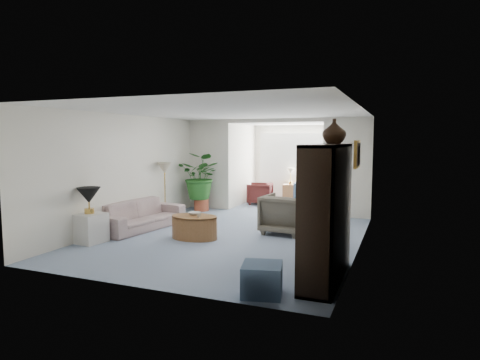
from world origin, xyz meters
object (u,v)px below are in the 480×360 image
at_px(entertainment_cabinet, 327,213).
at_px(sunroom_chair_maroon, 260,194).
at_px(coffee_cup, 199,215).
at_px(ottoman, 262,279).
at_px(side_table_dark, 321,220).
at_px(floor_lamp, 165,168).
at_px(wingback_chair, 285,214).
at_px(table_lamp, 89,195).
at_px(plant_pot, 201,205).
at_px(framed_picture, 358,154).
at_px(sunroom_chair_blue, 309,194).
at_px(sofa, 141,215).
at_px(coffee_table, 194,227).
at_px(cabinet_urn, 334,131).
at_px(end_table, 90,228).
at_px(coffee_bowl, 194,213).

xyz_separation_m(entertainment_cabinet, sunroom_chair_maroon, (-3.03, 6.00, -0.62)).
distance_m(coffee_cup, ottoman, 3.02).
bearing_deg(side_table_dark, floor_lamp, 176.27).
distance_m(wingback_chair, side_table_dark, 0.77).
bearing_deg(table_lamp, plant_pot, 84.51).
relative_size(framed_picture, coffee_cup, 5.47).
bearing_deg(framed_picture, sunroom_chair_blue, 112.12).
distance_m(sofa, ottoman, 4.53).
xyz_separation_m(sofa, coffee_table, (1.49, -0.33, -0.08)).
relative_size(sofa, cabinet_urn, 5.84).
xyz_separation_m(framed_picture, cabinet_urn, (-0.23, -1.16, 0.37)).
bearing_deg(coffee_table, end_table, -148.82).
relative_size(sunroom_chair_blue, sunroom_chair_maroon, 1.16).
height_order(side_table_dark, ottoman, side_table_dark).
height_order(floor_lamp, coffee_bowl, floor_lamp).
relative_size(coffee_table, plant_pot, 2.37).
relative_size(coffee_bowl, cabinet_urn, 0.64).
bearing_deg(ottoman, floor_lamp, 134.54).
bearing_deg(plant_pot, entertainment_cabinet, -46.12).
bearing_deg(side_table_dark, coffee_table, -148.21).
distance_m(framed_picture, plant_pot, 5.35).
bearing_deg(entertainment_cabinet, plant_pot, 133.88).
bearing_deg(coffee_bowl, framed_picture, 2.22).
bearing_deg(entertainment_cabinet, table_lamp, 174.69).
distance_m(ottoman, sunroom_chair_blue, 6.93).
height_order(wingback_chair, plant_pot, wingback_chair).
distance_m(framed_picture, sunroom_chair_maroon, 5.60).
relative_size(coffee_bowl, coffee_cup, 2.54).
xyz_separation_m(cabinet_urn, sunroom_chair_blue, (-1.53, 5.50, -1.70)).
xyz_separation_m(end_table, sunroom_chair_blue, (2.99, 5.58, 0.10)).
distance_m(end_table, side_table_dark, 4.62).
bearing_deg(sunroom_chair_blue, entertainment_cabinet, -173.58).
distance_m(sofa, entertainment_cabinet, 4.72).
xyz_separation_m(coffee_table, cabinet_urn, (2.83, -0.94, 1.85)).
height_order(coffee_table, wingback_chair, wingback_chair).
xyz_separation_m(framed_picture, coffee_bowl, (-3.11, -0.12, -1.22)).
height_order(framed_picture, sofa, framed_picture).
bearing_deg(end_table, plant_pot, 84.51).
bearing_deg(table_lamp, end_table, 0.00).
bearing_deg(end_table, ottoman, -18.34).
bearing_deg(wingback_chair, side_table_dark, -152.18).
bearing_deg(wingback_chair, coffee_bowl, 36.49).
distance_m(coffee_bowl, coffee_cup, 0.28).
xyz_separation_m(floor_lamp, sunroom_chair_blue, (3.00, 2.91, -0.88)).
xyz_separation_m(ottoman, sunroom_chair_maroon, (-2.39, 6.87, 0.13)).
relative_size(coffee_cup, side_table_dark, 0.16).
bearing_deg(cabinet_urn, ottoman, -115.18).
bearing_deg(coffee_cup, table_lamp, -153.37).
bearing_deg(plant_pot, coffee_cup, -63.74).
distance_m(floor_lamp, plant_pot, 1.68).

